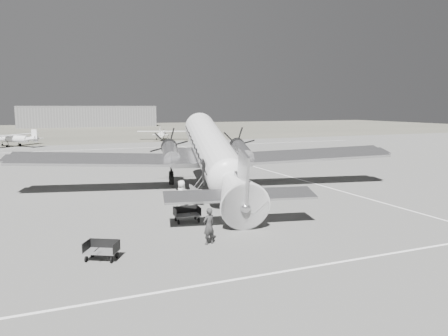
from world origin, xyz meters
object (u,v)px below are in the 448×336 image
passenger (181,194)px  ground_crew (209,226)px  hangar_main (88,116)px  baggage_cart_near (187,215)px  dc3_airliner (214,155)px  light_plane_right (162,135)px  baggage_cart_far (102,251)px  light_plane_left (14,140)px  ramp_agent (184,202)px

passenger → ground_crew: bearing=160.2°
hangar_main → baggage_cart_near: 125.56m
dc3_airliner → ground_crew: bearing=-100.3°
light_plane_right → ground_crew: bearing=-82.5°
baggage_cart_far → baggage_cart_near: bearing=69.5°
passenger → light_plane_left: bearing=1.1°
ramp_agent → ground_crew: bearing=164.8°
light_plane_right → passenger: bearing=-83.2°
passenger → baggage_cart_near: bearing=155.7°
dc3_airliner → passenger: bearing=-123.1°
light_plane_left → baggage_cart_far: light_plane_left is taller
dc3_airliner → baggage_cart_far: bearing=-117.8°
ground_crew → ramp_agent: 5.78m
dc3_airliner → light_plane_left: 50.53m
light_plane_right → ramp_agent: light_plane_right is taller
light_plane_left → hangar_main: bearing=27.3°
hangar_main → light_plane_right: hangar_main is taller
dc3_airliner → passenger: (-3.65, -3.62, -2.01)m
baggage_cart_near → baggage_cart_far: size_ratio=1.05×
baggage_cart_near → ramp_agent: (0.33, 1.51, 0.39)m
hangar_main → light_plane_left: bearing=-104.5°
ramp_agent → passenger: size_ratio=0.91×
baggage_cart_near → passenger: size_ratio=0.84×
light_plane_left → ramp_agent: size_ratio=6.61×
light_plane_left → passenger: 52.99m
hangar_main → passenger: 122.10m
light_plane_right → passenger: 58.12m
hangar_main → ramp_agent: hangar_main is taller
baggage_cart_far → passenger: bearing=81.8°
baggage_cart_near → baggage_cart_far: baggage_cart_near is taller
hangar_main → light_plane_right: size_ratio=4.33×
hangar_main → light_plane_right: bearing=-83.4°
ground_crew → passenger: passenger is taller
hangar_main → light_plane_left: hangar_main is taller
baggage_cart_near → hangar_main: bearing=90.0°
baggage_cart_far → ground_crew: size_ratio=0.82×
dc3_airliner → passenger: size_ratio=16.92×
light_plane_left → baggage_cart_near: 56.17m
hangar_main → light_plane_left: (-18.26, -70.35, -2.17)m
ramp_agent → dc3_airliner: bearing=-45.5°
dc3_airliner → passenger: dc3_airliner is taller
dc3_airliner → ramp_agent: dc3_airliner is taller
dc3_airliner → light_plane_left: dc3_airliner is taller
hangar_main → ground_crew: size_ratio=23.79×
baggage_cart_near → baggage_cart_far: 6.93m
ramp_agent → light_plane_right: bearing=-22.7°
light_plane_left → ground_crew: (11.16, -59.22, -0.25)m
hangar_main → ramp_agent: 124.03m
ramp_agent → baggage_cart_far: bearing=127.8°
light_plane_left → baggage_cart_near: bearing=-126.4°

